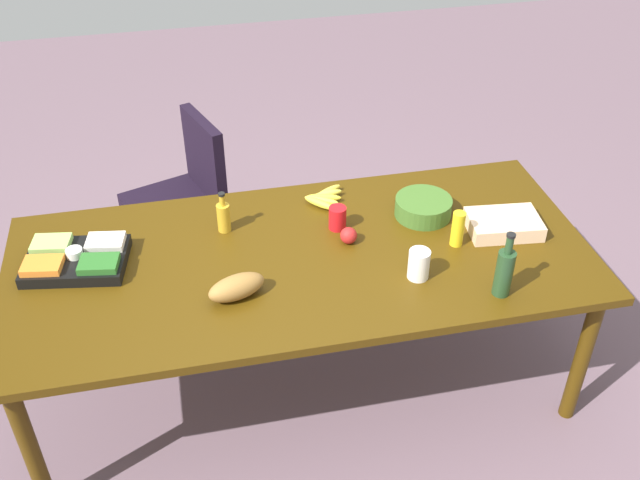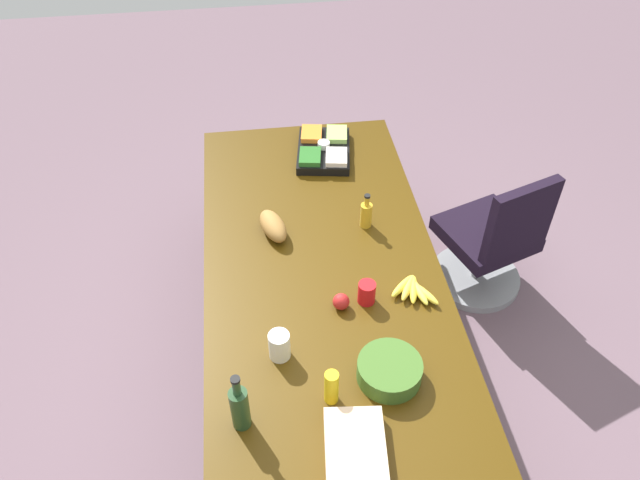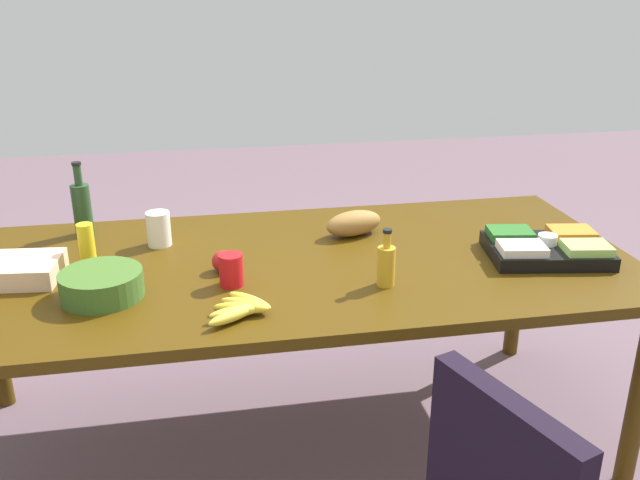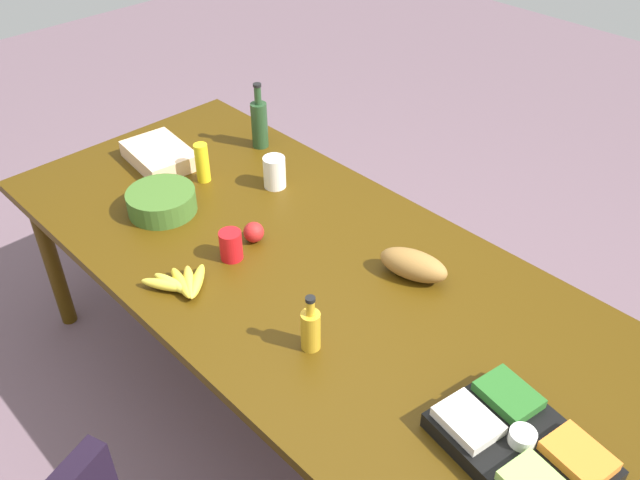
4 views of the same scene
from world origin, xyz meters
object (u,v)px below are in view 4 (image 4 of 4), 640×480
(sheet_cake, at_px, (160,155))
(conference_table, at_px, (306,277))
(apple_red, at_px, (254,232))
(veggie_tray, at_px, (520,445))
(banana_bunch, at_px, (181,283))
(mayo_jar, at_px, (274,172))
(red_solo_cup, at_px, (231,245))
(wine_bottle, at_px, (259,123))
(dressing_bottle, at_px, (311,329))
(mustard_bottle, at_px, (202,163))
(bread_loaf, at_px, (413,265))
(salad_bowl, at_px, (162,201))

(sheet_cake, bearing_deg, conference_table, 179.22)
(apple_red, bearing_deg, veggie_tray, 175.88)
(apple_red, relative_size, banana_bunch, 0.34)
(mayo_jar, xyz_separation_m, red_solo_cup, (-0.25, 0.41, -0.01))
(apple_red, xyz_separation_m, banana_bunch, (-0.04, 0.34, -0.01))
(conference_table, distance_m, mayo_jar, 0.53)
(wine_bottle, distance_m, dressing_bottle, 1.25)
(banana_bunch, bearing_deg, conference_table, -115.52)
(wine_bottle, distance_m, apple_red, 0.70)
(veggie_tray, bearing_deg, mayo_jar, -15.17)
(red_solo_cup, height_order, sheet_cake, red_solo_cup)
(banana_bunch, bearing_deg, apple_red, -83.73)
(apple_red, bearing_deg, mayo_jar, -52.56)
(red_solo_cup, bearing_deg, conference_table, -140.24)
(mustard_bottle, height_order, mayo_jar, mustard_bottle)
(mayo_jar, height_order, banana_bunch, mayo_jar)
(wine_bottle, xyz_separation_m, mayo_jar, (-0.30, 0.17, -0.05))
(mustard_bottle, xyz_separation_m, sheet_cake, (0.25, 0.05, -0.05))
(wine_bottle, relative_size, bread_loaf, 1.24)
(wine_bottle, distance_m, mayo_jar, 0.35)
(bread_loaf, relative_size, red_solo_cup, 2.18)
(salad_bowl, bearing_deg, mustard_bottle, -73.86)
(salad_bowl, height_order, dressing_bottle, dressing_bottle)
(bread_loaf, distance_m, red_solo_cup, 0.63)
(bread_loaf, height_order, dressing_bottle, dressing_bottle)
(wine_bottle, bearing_deg, bread_loaf, 169.04)
(dressing_bottle, bearing_deg, red_solo_cup, -10.37)
(apple_red, height_order, red_solo_cup, red_solo_cup)
(sheet_cake, bearing_deg, bread_loaf, -170.77)
(apple_red, bearing_deg, wine_bottle, -41.71)
(salad_bowl, relative_size, sheet_cake, 0.82)
(red_solo_cup, xyz_separation_m, sheet_cake, (0.73, -0.18, -0.02))
(bread_loaf, distance_m, dressing_bottle, 0.48)
(banana_bunch, distance_m, veggie_tray, 1.16)
(sheet_cake, bearing_deg, red_solo_cup, 166.13)
(conference_table, height_order, mayo_jar, mayo_jar)
(banana_bunch, bearing_deg, dressing_bottle, -165.13)
(conference_table, xyz_separation_m, mayo_jar, (0.45, -0.25, 0.13))
(salad_bowl, relative_size, red_solo_cup, 2.40)
(mustard_bottle, xyz_separation_m, red_solo_cup, (-0.49, 0.23, -0.03))
(mayo_jar, distance_m, banana_bunch, 0.69)
(wine_bottle, height_order, apple_red, wine_bottle)
(conference_table, relative_size, red_solo_cup, 23.04)
(banana_bunch, distance_m, red_solo_cup, 0.23)
(wine_bottle, xyz_separation_m, salad_bowl, (-0.13, 0.60, -0.07))
(apple_red, bearing_deg, sheet_cake, -4.90)
(wine_bottle, height_order, sheet_cake, wine_bottle)
(veggie_tray, distance_m, sheet_cake, 1.89)
(sheet_cake, bearing_deg, mayo_jar, -154.17)
(bread_loaf, height_order, salad_bowl, bread_loaf)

